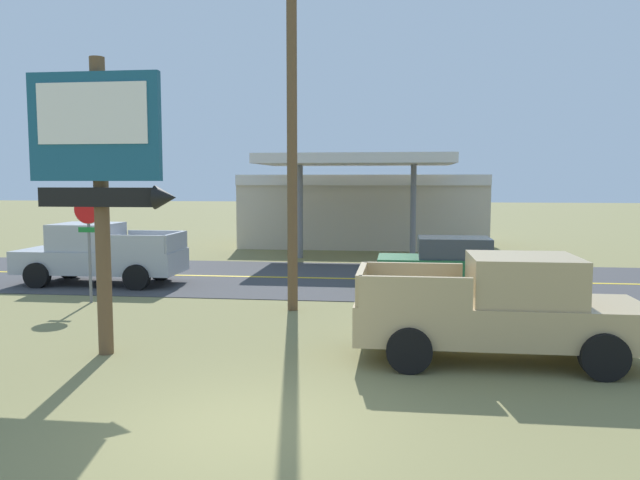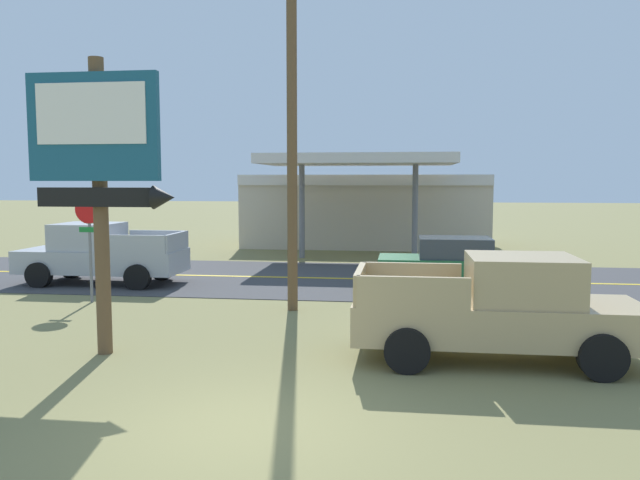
{
  "view_description": "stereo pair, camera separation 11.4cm",
  "coord_description": "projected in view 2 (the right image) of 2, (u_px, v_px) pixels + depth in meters",
  "views": [
    {
      "loc": [
        2.01,
        -7.97,
        3.33
      ],
      "look_at": [
        0.0,
        8.0,
        1.8
      ],
      "focal_mm": 35.29,
      "sensor_mm": 36.0,
      "label": 1
    },
    {
      "loc": [
        2.13,
        -7.96,
        3.33
      ],
      "look_at": [
        0.0,
        8.0,
        1.8
      ],
      "focal_mm": 35.29,
      "sensor_mm": 36.0,
      "label": 2
    }
  ],
  "objects": [
    {
      "name": "car_green_mid_lane",
      "position": [
        451.0,
        264.0,
        18.76
      ],
      "size": [
        4.2,
        2.0,
        1.64
      ],
      "color": "#1E6038",
      "rests_on": "ground"
    },
    {
      "name": "stop_sign",
      "position": [
        89.0,
        229.0,
        17.03
      ],
      "size": [
        0.8,
        0.08,
        2.95
      ],
      "color": "slate",
      "rests_on": "ground"
    },
    {
      "name": "road_asphalt",
      "position": [
        339.0,
        279.0,
        21.28
      ],
      "size": [
        140.0,
        8.0,
        0.02
      ],
      "primitive_type": "cube",
      "color": "#3D3D3F",
      "rests_on": "ground"
    },
    {
      "name": "utility_pole",
      "position": [
        292.0,
        101.0,
        15.7
      ],
      "size": [
        1.98,
        0.26,
        9.97
      ],
      "color": "brown",
      "rests_on": "ground"
    },
    {
      "name": "ground_plane",
      "position": [
        242.0,
        429.0,
        8.45
      ],
      "size": [
        180.0,
        180.0,
        0.0
      ],
      "primitive_type": "plane",
      "color": "olive"
    },
    {
      "name": "road_centre_line",
      "position": [
        339.0,
        278.0,
        21.27
      ],
      "size": [
        126.0,
        0.2,
        0.01
      ],
      "primitive_type": "cube",
      "color": "gold",
      "rests_on": "road_asphalt"
    },
    {
      "name": "motel_sign",
      "position": [
        99.0,
        159.0,
        11.66
      ],
      "size": [
        2.79,
        0.54,
        5.6
      ],
      "color": "brown",
      "rests_on": "ground"
    },
    {
      "name": "gas_station",
      "position": [
        366.0,
        208.0,
        32.19
      ],
      "size": [
        12.0,
        11.5,
        4.4
      ],
      "color": "beige",
      "rests_on": "ground"
    },
    {
      "name": "pickup_tan_parked_on_lawn",
      "position": [
        499.0,
        309.0,
        11.55
      ],
      "size": [
        5.2,
        2.24,
        1.96
      ],
      "color": "tan",
      "rests_on": "ground"
    },
    {
      "name": "pickup_silver_on_road",
      "position": [
        100.0,
        254.0,
        20.2
      ],
      "size": [
        5.2,
        2.24,
        1.96
      ],
      "color": "#A8AAAF",
      "rests_on": "ground"
    }
  ]
}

